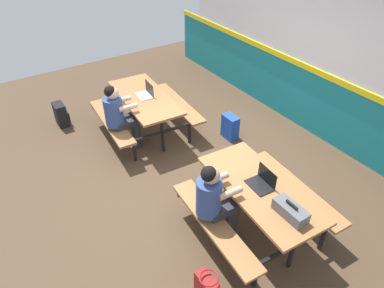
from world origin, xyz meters
The scene contains 11 objects.
ground_plane centered at (0.00, 0.00, -0.01)m, with size 10.00×10.00×0.02m, color #4C3826.
accent_backdrop centered at (0.00, 2.43, 1.25)m, with size 8.00×0.14×2.60m.
picnic_table_left centered at (-1.39, -0.12, 0.57)m, with size 1.75×1.66×0.74m.
picnic_table_right centered at (1.39, 0.01, 0.57)m, with size 1.75×1.66×0.74m.
student_nearer centered at (-1.18, -0.69, 0.71)m, with size 0.38×0.53×1.21m.
student_further centered at (1.20, -0.54, 0.71)m, with size 0.38×0.53×1.21m.
laptop_silver centered at (-1.39, -0.08, 0.79)m, with size 0.34×0.24×0.22m.
laptop_dark centered at (1.37, 0.05, 0.79)m, with size 0.34×0.24×0.22m.
toolbox_grey centered at (1.90, -0.03, 0.81)m, with size 0.40×0.18×0.18m.
backpack_dark centered at (-0.42, 1.04, 0.22)m, with size 0.30×0.22×0.44m.
satchel_spare centered at (-2.49, -1.33, 0.22)m, with size 0.30×0.22×0.44m.
Camera 1 is at (3.47, -2.35, 3.64)m, focal length 32.55 mm.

